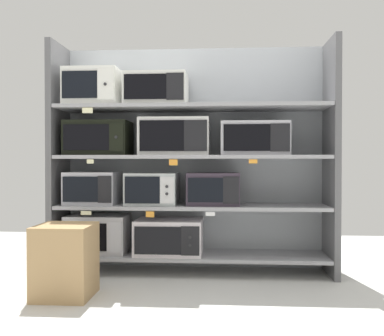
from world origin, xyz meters
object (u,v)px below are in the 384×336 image
(microwave_5, at_px, (99,138))
(microwave_7, at_px, (254,139))
(microwave_3, at_px, (152,189))
(microwave_4, at_px, (213,189))
(microwave_6, at_px, (175,137))
(microwave_2, at_px, (93,188))
(microwave_1, at_px, (169,236))
(microwave_0, at_px, (98,234))
(shipping_carton, at_px, (65,261))
(microwave_9, at_px, (157,90))
(microwave_8, at_px, (94,88))

(microwave_5, bearing_deg, microwave_7, -0.01)
(microwave_3, relative_size, microwave_4, 0.98)
(microwave_3, height_order, microwave_6, microwave_6)
(microwave_2, relative_size, microwave_5, 0.81)
(microwave_1, xyz_separation_m, microwave_3, (-0.14, -0.00, 0.40))
(microwave_0, xyz_separation_m, microwave_6, (0.66, -0.00, 0.82))
(microwave_2, relative_size, microwave_6, 0.74)
(microwave_3, distance_m, shipping_carton, 1.00)
(microwave_0, bearing_deg, microwave_4, -0.01)
(microwave_4, distance_m, microwave_5, 1.06)
(microwave_4, xyz_separation_m, microwave_6, (-0.32, -0.00, 0.44))
(microwave_6, relative_size, microwave_9, 1.13)
(microwave_1, distance_m, microwave_7, 1.09)
(microwave_0, height_order, microwave_9, microwave_9)
(microwave_2, relative_size, shipping_carton, 0.85)
(shipping_carton, bearing_deg, microwave_6, 47.03)
(microwave_2, distance_m, microwave_4, 1.02)
(microwave_8, distance_m, shipping_carton, 1.50)
(microwave_0, bearing_deg, microwave_9, -0.02)
(microwave_0, xyz_separation_m, microwave_2, (-0.04, -0.00, 0.39))
(microwave_2, bearing_deg, shipping_carton, -88.72)
(microwave_1, distance_m, microwave_9, 1.24)
(microwave_2, height_order, microwave_5, microwave_5)
(microwave_0, distance_m, microwave_1, 0.61)
(microwave_8, bearing_deg, microwave_3, -0.05)
(microwave_7, bearing_deg, microwave_5, 179.99)
(microwave_1, bearing_deg, microwave_8, 179.98)
(microwave_2, bearing_deg, microwave_1, -0.01)
(microwave_2, height_order, microwave_7, microwave_7)
(microwave_1, distance_m, microwave_3, 0.43)
(microwave_6, height_order, shipping_carton, microwave_6)
(microwave_3, bearing_deg, microwave_5, 179.95)
(microwave_5, xyz_separation_m, microwave_8, (-0.04, 0.00, 0.42))
(microwave_0, height_order, microwave_1, microwave_0)
(microwave_3, distance_m, microwave_9, 0.83)
(microwave_7, xyz_separation_m, microwave_8, (-1.35, 0.00, 0.43))
(microwave_5, distance_m, microwave_8, 0.43)
(microwave_1, bearing_deg, microwave_6, -0.07)
(microwave_7, relative_size, shipping_carton, 1.11)
(microwave_3, height_order, microwave_4, microwave_4)
(microwave_6, height_order, microwave_8, microwave_8)
(microwave_6, bearing_deg, microwave_3, -179.95)
(microwave_2, bearing_deg, microwave_6, -0.01)
(microwave_6, height_order, microwave_9, microwave_9)
(microwave_6, bearing_deg, microwave_7, 0.01)
(microwave_1, xyz_separation_m, microwave_7, (0.71, 0.00, 0.82))
(microwave_5, bearing_deg, microwave_1, -0.02)
(microwave_4, height_order, shipping_carton, microwave_4)
(microwave_4, bearing_deg, microwave_3, -179.95)
(microwave_0, height_order, microwave_8, microwave_8)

